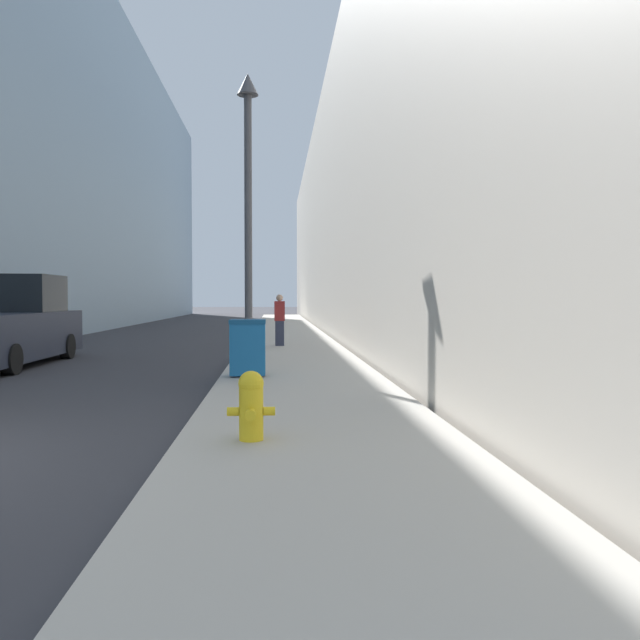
{
  "coord_description": "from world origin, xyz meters",
  "views": [
    {
      "loc": [
        4.34,
        -5.52,
        1.57
      ],
      "look_at": [
        5.9,
        16.42,
        0.78
      ],
      "focal_mm": 35.0,
      "sensor_mm": 36.0,
      "label": 1
    }
  ],
  "objects_px": {
    "fire_hydrant": "(251,404)",
    "lamppost": "(248,190)",
    "trash_bin": "(248,347)",
    "pedestrian_on_sidewalk": "(280,320)",
    "pickup_truck": "(2,327)"
  },
  "relations": [
    {
      "from": "pickup_truck",
      "to": "trash_bin",
      "type": "bearing_deg",
      "value": -29.89
    },
    {
      "from": "pickup_truck",
      "to": "fire_hydrant",
      "type": "bearing_deg",
      "value": -54.59
    },
    {
      "from": "pickup_truck",
      "to": "lamppost",
      "type": "bearing_deg",
      "value": -8.76
    },
    {
      "from": "fire_hydrant",
      "to": "pedestrian_on_sidewalk",
      "type": "bearing_deg",
      "value": 88.32
    },
    {
      "from": "lamppost",
      "to": "pickup_truck",
      "type": "height_order",
      "value": "lamppost"
    },
    {
      "from": "fire_hydrant",
      "to": "pedestrian_on_sidewalk",
      "type": "relative_size",
      "value": 0.46
    },
    {
      "from": "lamppost",
      "to": "pickup_truck",
      "type": "distance_m",
      "value": 6.56
    },
    {
      "from": "lamppost",
      "to": "pedestrian_on_sidewalk",
      "type": "bearing_deg",
      "value": 81.42
    },
    {
      "from": "fire_hydrant",
      "to": "lamppost",
      "type": "relative_size",
      "value": 0.11
    },
    {
      "from": "trash_bin",
      "to": "lamppost",
      "type": "height_order",
      "value": "lamppost"
    },
    {
      "from": "trash_bin",
      "to": "lamppost",
      "type": "bearing_deg",
      "value": 92.11
    },
    {
      "from": "pickup_truck",
      "to": "pedestrian_on_sidewalk",
      "type": "bearing_deg",
      "value": 31.13
    },
    {
      "from": "trash_bin",
      "to": "lamppost",
      "type": "xyz_separation_m",
      "value": [
        -0.09,
        2.46,
        3.29
      ]
    },
    {
      "from": "fire_hydrant",
      "to": "lamppost",
      "type": "distance_m",
      "value": 8.43
    },
    {
      "from": "lamppost",
      "to": "trash_bin",
      "type": "bearing_deg",
      "value": -87.89
    }
  ]
}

